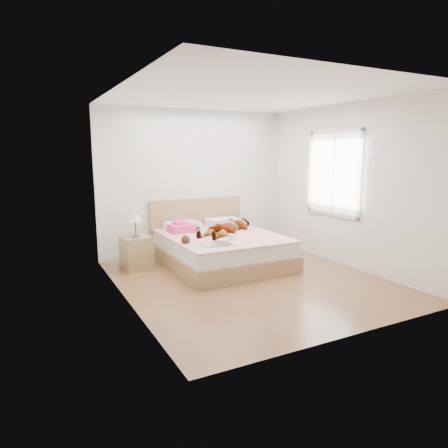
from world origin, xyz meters
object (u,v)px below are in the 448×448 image
towel (181,227)px  plush_toy (185,239)px  phone (192,220)px  coffee_mug (231,237)px  bed (219,247)px  magazine (217,244)px  woman (228,225)px  nightstand (136,250)px

towel → plush_toy: towel is taller
phone → coffee_mug: (0.22, -1.04, -0.12)m
bed → towel: 0.73m
towel → coffee_mug: (0.45, -0.96, -0.04)m
phone → plush_toy: (-0.48, -0.89, -0.11)m
coffee_mug → plush_toy: 0.71m
towel → magazine: (0.12, -1.14, -0.08)m
coffee_mug → plush_toy: size_ratio=0.60×
woman → coffee_mug: 0.70m
towel → nightstand: 0.87m
woman → bed: (-0.22, -0.09, -0.34)m
coffee_mug → plush_toy: bearing=168.0°
magazine → nightstand: nightstand is taller
woman → towel: (-0.73, 0.33, -0.02)m
coffee_mug → magazine: bearing=-152.2°
plush_toy → magazine: bearing=-41.2°
nightstand → coffee_mug: bearing=-33.6°
bed → coffee_mug: 0.62m
magazine → plush_toy: size_ratio=2.30×
bed → magazine: 0.85m
bed → towel: size_ratio=4.94×
nightstand → bed: bearing=-12.4°
magazine → nightstand: 1.39m
coffee_mug → towel: bearing=114.8°
towel → coffee_mug: size_ratio=3.21×
phone → bed: bed is taller
nightstand → phone: bearing=11.0°
towel → plush_toy: (-0.25, -0.82, -0.03)m
coffee_mug → nightstand: (-1.26, 0.84, -0.25)m
phone → magazine: size_ratio=0.18×
bed → towel: (-0.51, 0.42, 0.32)m
phone → coffee_mug: bearing=-113.4°
coffee_mug → plush_toy: (-0.70, 0.15, 0.01)m
bed → magazine: bed is taller
woman → nightstand: 1.59m
phone → magazine: (-0.11, -1.21, -0.16)m
magazine → woman: bearing=53.0°
magazine → coffee_mug: coffee_mug is taller
magazine → coffee_mug: (0.33, 0.17, 0.04)m
phone → woman: bearing=-73.8°
magazine → plush_toy: 0.49m
woman → plush_toy: bearing=-98.5°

